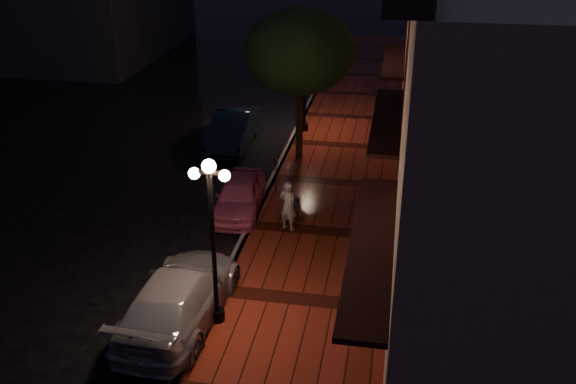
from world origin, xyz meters
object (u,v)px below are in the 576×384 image
Objects in this scene: woman_with_umbrella at (288,186)px; navy_car at (233,129)px; parking_meter at (276,173)px; streetlamp_near at (213,234)px; street_tree at (300,54)px; pink_car at (240,195)px; silver_car at (180,297)px; streetlamp_far at (305,76)px.

navy_car is at bearing -42.61° from woman_with_umbrella.
woman_with_umbrella reaches higher than parking_meter.
street_tree reaches higher than streetlamp_near.
navy_car is 3.34× the size of parking_meter.
street_tree is 6.61m from woman_with_umbrella.
parking_meter reaches higher than navy_car.
street_tree is 2.56× the size of woman_with_umbrella.
woman_with_umbrella is at bearing -36.00° from pink_car.
street_tree reaches higher than silver_car.
streetlamp_far is at bearing 78.78° from pink_car.
streetlamp_far is 3.44m from street_tree.
streetlamp_near reaches higher than parking_meter.
streetlamp_near is at bearing -178.04° from silver_car.
woman_with_umbrella is at bearing 79.79° from streetlamp_near.
streetlamp_far is 0.98× the size of navy_car.
streetlamp_near and streetlamp_far have the same top height.
street_tree is at bearing 71.79° from pink_car.
street_tree is at bearing 88.65° from streetlamp_near.
street_tree is 6.22m from pink_car.
parking_meter is (0.03, 7.40, -1.65)m from streetlamp_near.
silver_car is (-0.95, 0.01, -1.88)m from streetlamp_near.
streetlamp_far reaches higher than parking_meter.
streetlamp_far reaches higher than silver_car.
pink_car is at bearing -11.36° from woman_with_umbrella.
streetlamp_far is 3.86m from navy_car.
street_tree is 4.72m from navy_car.
street_tree reaches higher than pink_car.
pink_car is 2.39m from woman_with_umbrella.
streetlamp_near is 12.45m from navy_car.
parking_meter is at bearing 89.78° from streetlamp_near.
streetlamp_far is at bearing -91.41° from silver_car.
woman_with_umbrella is at bearing -84.37° from streetlamp_far.
street_tree reaches higher than woman_with_umbrella.
streetlamp_near is 14.00m from streetlamp_far.
silver_car is at bearing -87.68° from parking_meter.
silver_car is 7.46m from parking_meter.
woman_with_umbrella is (0.63, -6.04, -2.60)m from street_tree.
parking_meter reaches higher than pink_car.
parking_meter is (0.98, 7.39, 0.23)m from silver_car.
silver_car is (-1.21, -10.98, -3.53)m from street_tree.
navy_car is 12.12m from silver_car.
streetlamp_far is at bearing 100.11° from parking_meter.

